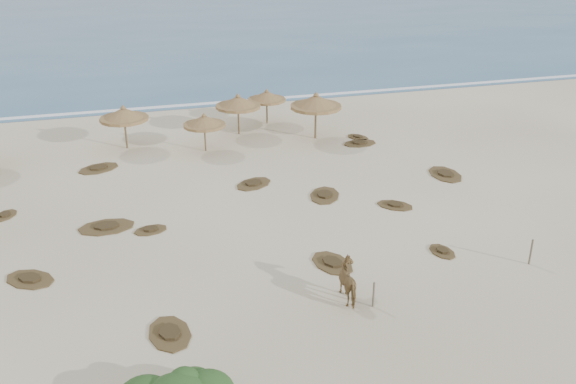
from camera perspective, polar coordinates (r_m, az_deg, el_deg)
ground at (r=26.03m, az=1.64°, el=-7.33°), size 160.00×160.00×0.00m
ocean at (r=97.42m, az=-12.20°, el=15.24°), size 200.00×100.00×0.01m
foam_line at (r=49.59m, az=-7.49°, el=7.77°), size 70.00×0.60×0.01m
palapa_1 at (r=40.28m, az=-14.39°, el=6.68°), size 3.56×3.56×2.76m
palapa_2 at (r=38.98m, az=-7.46°, el=6.23°), size 2.77×2.77×2.40m
palapa_3 at (r=41.81m, az=-4.47°, el=7.94°), size 3.32×3.32×2.74m
palapa_4 at (r=44.04m, az=-1.90°, el=8.48°), size 2.70×2.70×2.43m
palapa_5 at (r=40.86m, az=2.50°, el=7.97°), size 3.76×3.76×3.06m
horse at (r=24.24m, az=5.61°, el=-7.97°), size 0.79×1.74×1.47m
fence_post_near at (r=24.01m, az=7.61°, el=-9.03°), size 0.10×0.10×1.03m
fence_post_far at (r=28.28m, az=20.78°, el=-5.00°), size 0.10×0.10×1.14m
scrub_0 at (r=27.60m, az=-21.97°, el=-7.18°), size 2.54×2.42×0.16m
scrub_1 at (r=30.82m, az=-15.84°, el=-2.98°), size 2.67×1.81×0.16m
scrub_2 at (r=30.04m, az=-12.12°, el=-3.30°), size 1.74×1.35×0.16m
scrub_3 at (r=32.96m, az=3.27°, el=-0.28°), size 2.33×2.72×0.16m
scrub_4 at (r=32.23m, az=9.50°, el=-1.16°), size 2.14×2.07×0.16m
scrub_5 at (r=36.62m, az=13.80°, el=1.56°), size 1.80×2.62×0.16m
scrub_6 at (r=37.95m, az=-16.49°, el=2.04°), size 2.79×2.41×0.16m
scrub_7 at (r=40.69m, az=6.41°, el=4.35°), size 2.29×1.63×0.16m
scrub_8 at (r=33.62m, az=-23.86°, el=-1.90°), size 1.48×1.68×0.16m
scrub_9 at (r=26.78m, az=3.96°, el=-6.30°), size 1.94×2.49×0.16m
scrub_10 at (r=41.80m, az=6.24°, el=4.88°), size 1.63×1.83×0.16m
scrub_11 at (r=23.02m, az=-10.48°, el=-12.24°), size 1.67×2.37×0.16m
scrub_12 at (r=28.37m, az=13.54°, el=-5.14°), size 1.08×1.52×0.16m
scrub_13 at (r=34.35m, az=-3.08°, el=0.75°), size 2.63×2.42×0.16m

